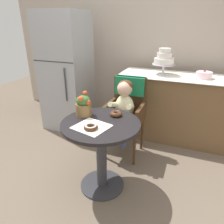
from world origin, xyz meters
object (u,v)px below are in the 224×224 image
(flower_vase, at_px, (84,105))
(round_layer_cake, at_px, (204,75))
(seated_child, at_px, (124,105))
(donut_mid, at_px, (116,113))
(donut_front, at_px, (91,127))
(wicker_chair, at_px, (128,104))
(tiered_cake_stand, at_px, (164,59))
(cafe_table, at_px, (101,143))
(refrigerator, at_px, (66,73))

(flower_vase, xyz_separation_m, round_layer_cake, (1.05, 1.19, 0.12))
(seated_child, relative_size, round_layer_cake, 3.76)
(donut_mid, xyz_separation_m, round_layer_cake, (0.76, 1.09, 0.20))
(seated_child, relative_size, donut_front, 6.01)
(wicker_chair, xyz_separation_m, donut_mid, (0.05, -0.54, 0.10))
(tiered_cake_stand, bearing_deg, seated_child, -112.41)
(cafe_table, distance_m, seated_child, 0.59)
(donut_front, xyz_separation_m, flower_vase, (-0.19, 0.23, 0.08))
(flower_vase, bearing_deg, seated_child, 63.63)
(round_layer_cake, bearing_deg, donut_front, -121.17)
(flower_vase, bearing_deg, tiered_cake_stand, 65.98)
(tiered_cake_stand, relative_size, refrigerator, 0.20)
(donut_front, distance_m, refrigerator, 1.62)
(cafe_table, relative_size, round_layer_cake, 3.73)
(wicker_chair, distance_m, donut_front, 0.88)
(wicker_chair, distance_m, refrigerator, 1.16)
(cafe_table, height_order, refrigerator, refrigerator)
(donut_front, relative_size, round_layer_cake, 0.63)
(refrigerator, bearing_deg, wicker_chair, -19.24)
(seated_child, relative_size, refrigerator, 0.43)
(donut_front, height_order, refrigerator, refrigerator)
(seated_child, relative_size, donut_mid, 6.23)
(seated_child, distance_m, flower_vase, 0.56)
(wicker_chair, xyz_separation_m, donut_front, (-0.05, -0.87, 0.10))
(donut_front, bearing_deg, round_layer_cake, 58.83)
(donut_mid, distance_m, round_layer_cake, 1.34)
(seated_child, bearing_deg, tiered_cake_stand, 67.59)
(flower_vase, height_order, round_layer_cake, round_layer_cake)
(cafe_table, xyz_separation_m, seated_child, (0.03, 0.57, 0.17))
(donut_front, bearing_deg, cafe_table, 80.10)
(wicker_chair, height_order, flower_vase, wicker_chair)
(donut_front, relative_size, flower_vase, 0.52)
(wicker_chair, xyz_separation_m, round_layer_cake, (0.81, 0.55, 0.30))
(donut_mid, distance_m, refrigerator, 1.45)
(seated_child, distance_m, round_layer_cake, 1.11)
(donut_front, height_order, tiered_cake_stand, tiered_cake_stand)
(seated_child, bearing_deg, cafe_table, -92.67)
(tiered_cake_stand, bearing_deg, cafe_table, -104.17)
(donut_mid, distance_m, tiered_cake_stand, 1.19)
(donut_mid, xyz_separation_m, tiered_cake_stand, (0.25, 1.11, 0.36))
(donut_front, height_order, flower_vase, flower_vase)
(round_layer_cake, bearing_deg, tiered_cake_stand, 177.55)
(round_layer_cake, relative_size, refrigerator, 0.11)
(donut_mid, height_order, tiered_cake_stand, tiered_cake_stand)
(tiered_cake_stand, bearing_deg, donut_mid, -102.76)
(donut_front, xyz_separation_m, refrigerator, (-1.02, 1.25, 0.11))
(round_layer_cake, bearing_deg, flower_vase, -131.32)
(wicker_chair, distance_m, round_layer_cake, 1.03)
(flower_vase, bearing_deg, refrigerator, 129.47)
(seated_child, bearing_deg, donut_front, -94.16)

